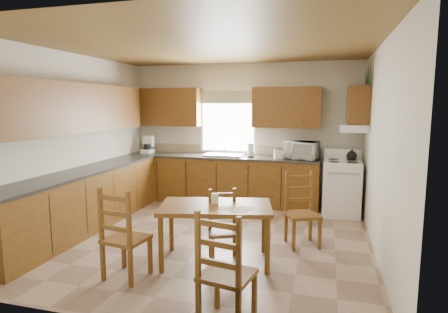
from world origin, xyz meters
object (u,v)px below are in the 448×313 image
(stove, at_px, (342,188))
(dining_table, at_px, (216,234))
(chair_far_left, at_px, (224,227))
(chair_far_right, at_px, (303,210))
(microwave, at_px, (302,150))
(chair_near_right, at_px, (227,267))
(chair_near_left, at_px, (126,233))

(stove, distance_m, dining_table, 2.92)
(chair_far_left, relative_size, chair_far_right, 0.87)
(chair_far_left, xyz_separation_m, chair_far_right, (0.89, 0.78, 0.06))
(stove, relative_size, microwave, 1.73)
(stove, distance_m, microwave, 0.97)
(dining_table, relative_size, chair_near_right, 1.29)
(stove, height_order, microwave, microwave)
(chair_far_right, bearing_deg, dining_table, -163.59)
(dining_table, height_order, chair_near_right, chair_near_right)
(stove, xyz_separation_m, chair_far_right, (-0.55, -1.65, 0.03))
(microwave, height_order, chair_far_left, microwave)
(dining_table, height_order, chair_far_right, chair_far_right)
(microwave, distance_m, chair_near_left, 3.81)
(chair_near_left, bearing_deg, chair_far_left, -134.12)
(chair_far_left, bearing_deg, chair_near_left, -166.13)
(chair_near_left, relative_size, chair_far_right, 1.03)
(microwave, height_order, dining_table, microwave)
(microwave, distance_m, dining_table, 2.94)
(chair_near_right, height_order, chair_far_left, chair_near_right)
(chair_far_left, bearing_deg, chair_near_right, -96.76)
(chair_near_right, bearing_deg, chair_near_left, -12.64)
(chair_near_left, bearing_deg, microwave, -107.51)
(microwave, xyz_separation_m, dining_table, (-0.82, -2.72, -0.73))
(microwave, relative_size, chair_near_left, 0.52)
(chair_far_left, bearing_deg, microwave, 51.25)
(stove, height_order, chair_far_left, stove)
(microwave, bearing_deg, dining_table, -95.16)
(dining_table, xyz_separation_m, chair_near_left, (-0.83, -0.66, 0.16))
(microwave, bearing_deg, chair_far_left, -93.65)
(microwave, distance_m, chair_near_right, 4.00)
(chair_near_left, distance_m, chair_near_right, 1.41)
(chair_near_left, bearing_deg, stove, -118.51)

